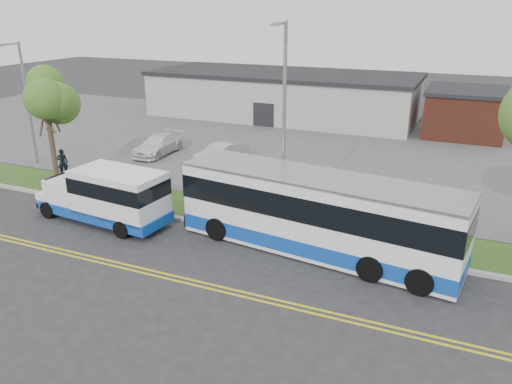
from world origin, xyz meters
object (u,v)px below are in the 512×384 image
at_px(streetlight_far, 26,99).
at_px(parked_car_a, 221,153).
at_px(tree_west, 46,99).
at_px(streetlight_near, 283,120).
at_px(pedestrian, 63,163).
at_px(transit_bus, 317,214).
at_px(parked_car_b, 158,145).
at_px(shuttle_bus, 109,194).

distance_m(streetlight_far, parked_car_a, 13.22).
bearing_deg(streetlight_far, tree_west, -28.98).
xyz_separation_m(streetlight_near, pedestrian, (-15.18, 1.27, -4.25)).
relative_size(streetlight_near, parked_car_a, 2.26).
bearing_deg(transit_bus, parked_car_a, 142.23).
xyz_separation_m(streetlight_near, parked_car_b, (-12.56, 7.97, -4.44)).
distance_m(streetlight_far, transit_bus, 22.11).
bearing_deg(transit_bus, tree_west, 178.95).
xyz_separation_m(streetlight_far, parked_car_a, (11.66, 5.01, -3.68)).
relative_size(tree_west, parked_car_b, 1.45).
bearing_deg(streetlight_far, parked_car_b, 39.34).
relative_size(streetlight_near, parked_car_b, 2.00).
bearing_deg(tree_west, streetlight_far, 151.02).
bearing_deg(transit_bus, streetlight_far, 174.77).
bearing_deg(pedestrian, streetlight_near, 138.16).
relative_size(streetlight_near, transit_bus, 0.75).
height_order(transit_bus, parked_car_a, transit_bus).
height_order(streetlight_near, pedestrian, streetlight_near).
distance_m(tree_west, streetlight_far, 4.62).
distance_m(pedestrian, parked_car_b, 7.19).
relative_size(shuttle_bus, parked_car_b, 1.57).
distance_m(streetlight_near, streetlight_far, 19.20).
bearing_deg(streetlight_near, transit_bus, -41.43).
distance_m(tree_west, parked_car_b, 8.99).
xyz_separation_m(streetlight_far, shuttle_bus, (11.11, -5.93, -2.98)).
height_order(shuttle_bus, parked_car_b, shuttle_bus).
bearing_deg(streetlight_far, shuttle_bus, -28.10).
xyz_separation_m(streetlight_far, pedestrian, (3.82, -1.42, -3.49)).
relative_size(streetlight_near, pedestrian, 5.37).
xyz_separation_m(parked_car_a, parked_car_b, (-5.23, 0.27, -0.00)).
relative_size(streetlight_far, parked_car_b, 1.68).
relative_size(streetlight_far, pedestrian, 4.53).
bearing_deg(parked_car_a, tree_west, -118.20).
distance_m(shuttle_bus, parked_car_b, 12.17).
distance_m(streetlight_far, parked_car_b, 9.10).
relative_size(shuttle_bus, pedestrian, 4.23).
bearing_deg(streetlight_near, tree_west, 178.20).
bearing_deg(parked_car_a, streetlight_near, -27.86).
bearing_deg(parked_car_a, parked_car_b, -164.48).
height_order(pedestrian, parked_car_a, pedestrian).
xyz_separation_m(transit_bus, pedestrian, (-17.59, 3.40, -0.77)).
height_order(streetlight_far, transit_bus, streetlight_far).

